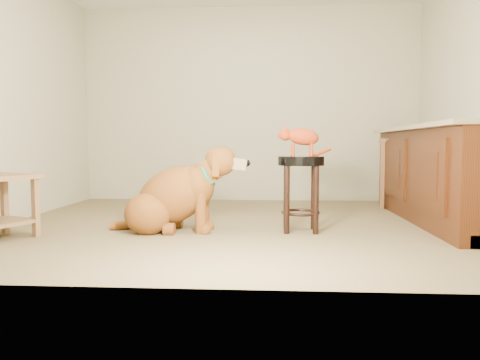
# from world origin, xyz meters

# --- Properties ---
(floor) EXTENTS (4.50, 4.00, 0.01)m
(floor) POSITION_xyz_m (0.00, 0.00, 0.00)
(floor) COLOR brown
(floor) RESTS_ON ground
(room_shell) EXTENTS (4.54, 4.04, 2.62)m
(room_shell) POSITION_xyz_m (0.00, 0.00, 1.68)
(room_shell) COLOR #B3AF90
(room_shell) RESTS_ON ground
(cabinet_run) EXTENTS (0.70, 2.56, 0.94)m
(cabinet_run) POSITION_xyz_m (1.94, 0.30, 0.44)
(cabinet_run) COLOR #401D0B
(cabinet_run) RESTS_ON ground
(padded_stool) EXTENTS (0.40, 0.40, 0.66)m
(padded_stool) POSITION_xyz_m (0.55, -0.31, 0.47)
(padded_stool) COLOR black
(padded_stool) RESTS_ON ground
(wood_stool) EXTENTS (0.57, 0.57, 0.83)m
(wood_stool) POSITION_xyz_m (1.83, 1.30, 0.43)
(wood_stool) COLOR brown
(wood_stool) RESTS_ON ground
(golden_retriever) EXTENTS (1.26, 0.62, 0.80)m
(golden_retriever) POSITION_xyz_m (-0.55, -0.37, 0.30)
(golden_retriever) COLOR brown
(golden_retriever) RESTS_ON ground
(tabby_kitten) EXTENTS (0.48, 0.17, 0.30)m
(tabby_kitten) POSITION_xyz_m (0.54, -0.31, 0.82)
(tabby_kitten) COLOR maroon
(tabby_kitten) RESTS_ON padded_stool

